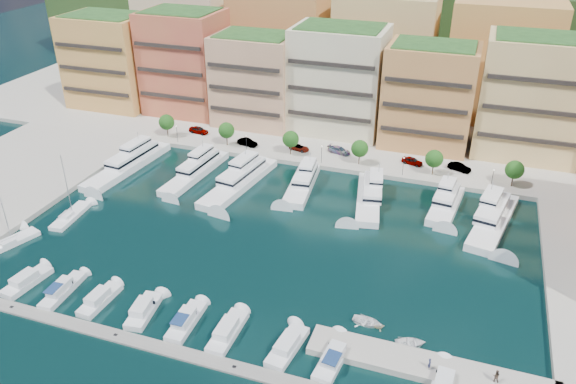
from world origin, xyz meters
name	(u,v)px	position (x,y,z in m)	size (l,w,h in m)	color
ground	(272,240)	(0.00, 0.00, 0.00)	(400.00, 400.00, 0.00)	black
north_quay	(353,120)	(0.00, 62.00, 0.00)	(220.00, 64.00, 2.00)	#9E998E
hillside	(386,71)	(0.00, 110.00, 0.00)	(240.00, 40.00, 58.00)	#1C3515
south_pontoon	(173,352)	(-3.00, -30.00, 0.00)	(72.00, 2.20, 0.35)	gray
finger_pier	(429,370)	(30.00, -22.00, 0.00)	(32.00, 5.00, 2.00)	#9E998E
apartment_0	(110,61)	(-66.00, 49.99, 13.31)	(22.00, 16.50, 24.80)	#D5904D
apartment_1	(185,62)	(-44.00, 51.99, 14.31)	(20.00, 16.50, 26.80)	#C37041
apartment_2	(256,80)	(-23.00, 49.99, 12.31)	(20.00, 15.50, 22.80)	#DFA47C
apartment_3	(339,80)	(-2.00, 51.99, 13.81)	(22.00, 16.50, 25.80)	beige
apartment_4	(429,96)	(20.00, 49.99, 12.81)	(20.00, 15.50, 23.80)	#BE7F47
apartment_5	(532,97)	(42.00, 51.99, 14.31)	(22.00, 16.50, 26.80)	#E5C079
backblock_0	(187,35)	(-55.00, 74.00, 16.00)	(26.00, 18.00, 30.00)	beige
backblock_1	(280,43)	(-25.00, 74.00, 16.00)	(26.00, 18.00, 30.00)	#BE7F47
backblock_2	(384,51)	(5.00, 74.00, 16.00)	(26.00, 18.00, 30.00)	#E5C079
backblock_3	(501,61)	(35.00, 74.00, 16.00)	(26.00, 18.00, 30.00)	#D5904D
tree_0	(167,122)	(-40.00, 33.50, 4.74)	(3.80, 3.80, 5.65)	#473323
tree_1	(226,130)	(-24.00, 33.50, 4.74)	(3.80, 3.80, 5.65)	#473323
tree_2	(291,139)	(-8.00, 33.50, 4.74)	(3.80, 3.80, 5.65)	#473323
tree_3	(360,149)	(8.00, 33.50, 4.74)	(3.80, 3.80, 5.65)	#473323
tree_4	(434,159)	(24.00, 33.50, 4.74)	(3.80, 3.80, 5.65)	#473323
tree_5	(515,170)	(40.00, 33.50, 4.74)	(3.80, 3.80, 5.65)	#473323
lamppost_0	(177,131)	(-36.00, 31.20, 3.83)	(0.30, 0.30, 4.20)	black
lamppost_1	(246,141)	(-18.00, 31.20, 3.83)	(0.30, 0.30, 4.20)	black
lamppost_2	(322,152)	(0.00, 31.20, 3.83)	(0.30, 0.30, 4.20)	black
lamppost_3	(403,163)	(18.00, 31.20, 3.83)	(0.30, 0.30, 4.20)	black
lamppost_4	(493,176)	(36.00, 31.20, 3.83)	(0.30, 0.30, 4.20)	black
yacht_0	(130,162)	(-40.27, 17.25, 1.21)	(7.21, 26.00, 7.30)	white
yacht_1	(197,170)	(-24.52, 18.76, 1.09)	(6.10, 22.51, 7.30)	white
yacht_2	(241,179)	(-13.72, 17.82, 1.21)	(8.42, 24.88, 7.30)	white
yacht_3	(303,182)	(-1.01, 20.83, 1.21)	(6.20, 18.19, 7.30)	white
yacht_4	(369,196)	(13.25, 19.70, 1.09)	(7.98, 20.65, 7.30)	white
yacht_5	(446,202)	(27.99, 21.80, 1.21)	(6.19, 16.12, 7.30)	white
yacht_6	(493,217)	(36.81, 18.85, 1.21)	(9.24, 22.69, 7.30)	white
cruiser_0	(26,282)	(-32.02, -24.59, 0.55)	(3.79, 8.56, 2.55)	silver
cruiser_1	(62,291)	(-25.20, -24.62, 0.57)	(2.81, 9.21, 2.66)	silver
cruiser_2	(100,300)	(-18.46, -24.59, 0.55)	(2.91, 8.06, 2.55)	silver
cruiser_3	(144,311)	(-10.87, -24.59, 0.55)	(3.85, 8.22, 2.55)	silver
cruiser_4	(186,321)	(-3.93, -24.61, 0.57)	(2.96, 8.62, 2.66)	silver
cruiser_5	(227,332)	(2.57, -24.60, 0.55)	(2.81, 8.94, 2.55)	silver
cruiser_6	(287,347)	(11.40, -24.59, 0.55)	(3.85, 8.77, 2.55)	silver
cruiser_7	(333,358)	(17.82, -24.62, 0.57)	(3.66, 9.17, 2.66)	silver
sailboat_1	(71,216)	(-38.69, -5.39, 0.31)	(3.76, 10.48, 13.20)	white
sailboat_0	(11,243)	(-42.80, -16.34, 0.31)	(5.85, 10.10, 13.20)	white
tender_0	(367,322)	(20.55, -16.00, 0.44)	(3.06, 4.29, 0.89)	white
tender_1	(379,326)	(22.28, -16.36, 0.44)	(1.45, 1.68, 0.89)	beige
tender_2	(411,343)	(27.01, -18.26, 0.43)	(2.97, 4.16, 0.86)	white
car_0	(199,130)	(-33.76, 37.85, 1.86)	(2.03, 5.04, 1.72)	gray
car_1	(247,142)	(-19.33, 34.82, 1.82)	(1.73, 4.97, 1.64)	gray
car_2	(299,148)	(-6.82, 36.22, 1.67)	(2.21, 4.79, 1.33)	gray
car_3	(339,150)	(2.39, 37.64, 1.78)	(2.18, 5.36, 1.56)	gray
car_4	(412,161)	(19.18, 37.30, 1.80)	(1.88, 4.68, 1.59)	gray
car_5	(459,167)	(29.27, 37.42, 1.81)	(1.72, 4.92, 1.62)	gray
person_0	(430,364)	(29.91, -22.74, 1.84)	(0.61, 0.40, 1.68)	#242949
person_1	(496,376)	(37.92, -22.17, 1.91)	(0.89, 0.69, 1.83)	#453429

